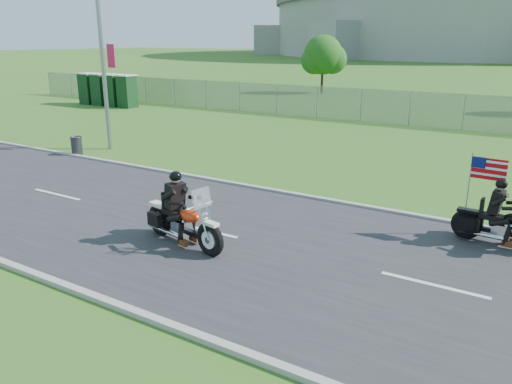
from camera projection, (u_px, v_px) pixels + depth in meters
The scene contains 15 objects.
ground at pixel (267, 247), 12.33m from camera, with size 420.00×420.00×0.00m, color #2B581B.
road at pixel (267, 246), 12.33m from camera, with size 120.00×8.00×0.04m, color #28282B.
curb_north at pixel (333, 201), 15.61m from camera, with size 120.00×0.18×0.12m, color #9E9B93.
curb_south at pixel (154, 320), 9.02m from camera, with size 120.00×0.18×0.12m, color #9E9B93.
fence at pixel (361, 105), 30.82m from camera, with size 60.00×0.03×2.00m, color gray.
stadium at pixel (487, 3), 156.11m from camera, with size 140.40×140.40×29.20m.
streetlight at pixel (103, 21), 21.74m from camera, with size 0.90×2.46×10.00m.
porta_toilet_a at pixel (127, 92), 36.85m from camera, with size 1.10×1.10×2.30m, color #103315.
porta_toilet_b at pixel (114, 91), 37.55m from camera, with size 1.10×1.10×2.30m, color #103315.
porta_toilet_c at pixel (101, 90), 38.26m from camera, with size 1.10×1.10×2.30m, color #103315.
porta_toilet_d at pixel (88, 89), 38.96m from camera, with size 1.10×1.10×2.30m, color #103315.
tree_fence_mid at pixel (324, 57), 46.05m from camera, with size 3.96×3.69×5.30m.
motorcycle_lead at pixel (182, 222), 12.28m from camera, with size 2.78×1.04×1.88m.
motorcycle_follow at pixel (504, 225), 12.16m from camera, with size 2.53×0.84×2.11m.
trash_can at pixel (77, 146), 21.83m from camera, with size 0.47×0.47×0.81m, color #3F3F45.
Camera 1 is at (5.73, -9.84, 4.92)m, focal length 35.00 mm.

